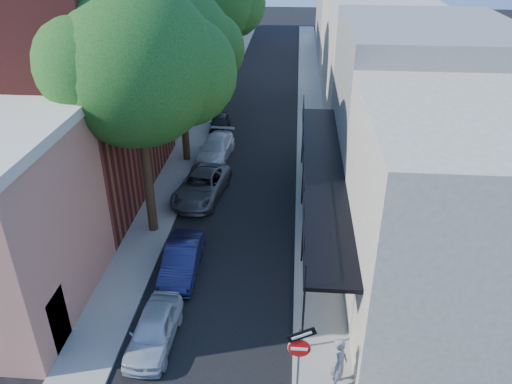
% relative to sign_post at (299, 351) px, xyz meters
% --- Properties ---
extents(road_surface, '(6.00, 64.00, 0.01)m').
position_rel_sign_post_xyz_m(road_surface, '(-3.16, 29.03, -2.03)').
color(road_surface, black).
rests_on(road_surface, ground).
extents(sidewalk_left, '(2.00, 64.00, 0.12)m').
position_rel_sign_post_xyz_m(sidewalk_left, '(-7.16, 29.03, -1.98)').
color(sidewalk_left, gray).
rests_on(sidewalk_left, ground).
extents(sidewalk_right, '(2.00, 64.00, 0.12)m').
position_rel_sign_post_xyz_m(sidewalk_right, '(0.84, 29.03, -1.98)').
color(sidewalk_right, gray).
rests_on(sidewalk_right, ground).
extents(buildings_left, '(10.10, 59.10, 12.00)m').
position_rel_sign_post_xyz_m(buildings_left, '(-12.46, 27.79, 2.90)').
color(buildings_left, tan).
rests_on(buildings_left, ground).
extents(buildings_right, '(9.80, 55.00, 10.00)m').
position_rel_sign_post_xyz_m(buildings_right, '(5.83, 28.51, 2.39)').
color(buildings_right, beige).
rests_on(buildings_right, ground).
extents(sign_post, '(0.89, 0.17, 2.99)m').
position_rel_sign_post_xyz_m(sign_post, '(0.00, 0.00, 0.00)').
color(sign_post, '#595B60').
rests_on(sign_post, ground).
extents(oak_near, '(7.48, 6.80, 11.42)m').
position_rel_sign_post_xyz_m(oak_near, '(-6.53, 9.29, 5.84)').
color(oak_near, '#321E14').
rests_on(oak_near, ground).
extents(oak_mid, '(6.60, 6.00, 10.20)m').
position_rel_sign_post_xyz_m(oak_mid, '(-6.58, 17.26, 5.02)').
color(oak_mid, '#321E14').
rests_on(oak_mid, ground).
extents(parked_car_a, '(1.55, 3.64, 1.23)m').
position_rel_sign_post_xyz_m(parked_car_a, '(-5.03, 1.93, -1.42)').
color(parked_car_a, silver).
rests_on(parked_car_a, ground).
extents(parked_car_b, '(1.46, 3.97, 1.30)m').
position_rel_sign_post_xyz_m(parked_car_b, '(-4.90, 6.00, -1.39)').
color(parked_car_b, '#151943').
rests_on(parked_car_b, ground).
extents(parked_car_c, '(2.88, 5.16, 1.36)m').
position_rel_sign_post_xyz_m(parked_car_c, '(-5.21, 12.50, -1.35)').
color(parked_car_c, '#56585D').
rests_on(parked_car_c, ground).
extents(parked_car_d, '(2.21, 4.66, 1.31)m').
position_rel_sign_post_xyz_m(parked_car_d, '(-5.24, 17.52, -1.38)').
color(parked_car_d, white).
rests_on(parked_car_d, ground).
extents(parked_car_e, '(1.63, 3.48, 1.15)m').
position_rel_sign_post_xyz_m(parked_car_e, '(-5.61, 22.04, -1.46)').
color(parked_car_e, black).
rests_on(parked_car_e, ground).
extents(pedestrian, '(0.55, 0.75, 1.91)m').
position_rel_sign_post_xyz_m(pedestrian, '(1.29, 0.54, -0.96)').
color(pedestrian, slate).
rests_on(pedestrian, sidewalk_right).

